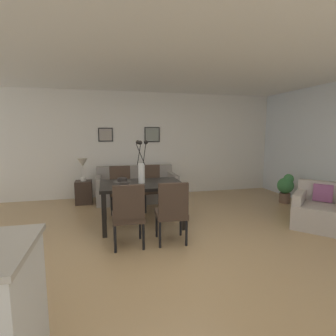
% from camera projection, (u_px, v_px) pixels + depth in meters
% --- Properties ---
extents(ground_plane, '(9.00, 9.00, 0.00)m').
position_uv_depth(ground_plane, '(170.00, 249.00, 3.57)').
color(ground_plane, tan).
extents(back_wall_panel, '(9.00, 0.10, 2.60)m').
position_uv_depth(back_wall_panel, '(139.00, 145.00, 6.52)').
color(back_wall_panel, white).
rests_on(back_wall_panel, ground).
extents(ceiling_panel, '(9.00, 7.20, 0.08)m').
position_uv_depth(ceiling_panel, '(163.00, 58.00, 3.59)').
color(ceiling_panel, white).
extents(dining_table, '(1.40, 0.95, 0.74)m').
position_uv_depth(dining_table, '(142.00, 188.00, 4.43)').
color(dining_table, black).
rests_on(dining_table, ground).
extents(dining_chair_near_left, '(0.44, 0.44, 0.92)m').
position_uv_depth(dining_chair_near_left, '(128.00, 213.00, 3.54)').
color(dining_chair_near_left, '#3D2D23').
rests_on(dining_chair_near_left, ground).
extents(dining_chair_near_right, '(0.44, 0.44, 0.92)m').
position_uv_depth(dining_chair_near_right, '(121.00, 187.00, 5.23)').
color(dining_chair_near_right, '#3D2D23').
rests_on(dining_chair_near_right, ground).
extents(dining_chair_far_left, '(0.47, 0.47, 0.92)m').
position_uv_depth(dining_chair_far_left, '(172.00, 209.00, 3.68)').
color(dining_chair_far_left, '#3D2D23').
rests_on(dining_chair_far_left, ground).
extents(dining_chair_far_right, '(0.47, 0.47, 0.92)m').
position_uv_depth(dining_chair_far_right, '(151.00, 185.00, 5.39)').
color(dining_chair_far_right, '#3D2D23').
rests_on(dining_chair_far_right, ground).
extents(centerpiece_vase, '(0.21, 0.23, 0.73)m').
position_uv_depth(centerpiece_vase, '(141.00, 167.00, 4.38)').
color(centerpiece_vase, white).
rests_on(centerpiece_vase, dining_table).
extents(placemat_near_left, '(0.32, 0.32, 0.01)m').
position_uv_depth(placemat_near_left, '(124.00, 186.00, 4.14)').
color(placemat_near_left, '#4C4742').
rests_on(placemat_near_left, dining_table).
extents(bowl_near_left, '(0.17, 0.17, 0.07)m').
position_uv_depth(bowl_near_left, '(124.00, 184.00, 4.13)').
color(bowl_near_left, '#2D2826').
rests_on(bowl_near_left, dining_table).
extents(placemat_near_right, '(0.32, 0.32, 0.01)m').
position_uv_depth(placemat_near_right, '(122.00, 181.00, 4.55)').
color(placemat_near_right, '#4C4742').
rests_on(placemat_near_right, dining_table).
extents(bowl_near_right, '(0.17, 0.17, 0.07)m').
position_uv_depth(bowl_near_right, '(122.00, 179.00, 4.55)').
color(bowl_near_right, '#2D2826').
rests_on(bowl_near_right, dining_table).
extents(sofa, '(1.85, 0.84, 0.80)m').
position_uv_depth(sofa, '(137.00, 189.00, 6.10)').
color(sofa, gray).
rests_on(sofa, ground).
extents(side_table, '(0.36, 0.36, 0.52)m').
position_uv_depth(side_table, '(84.00, 192.00, 5.82)').
color(side_table, '#33261E').
rests_on(side_table, ground).
extents(table_lamp, '(0.22, 0.22, 0.51)m').
position_uv_depth(table_lamp, '(83.00, 165.00, 5.73)').
color(table_lamp, beige).
rests_on(table_lamp, side_table).
extents(armchair, '(1.13, 1.13, 0.75)m').
position_uv_depth(armchair, '(321.00, 211.00, 4.37)').
color(armchair, '#ADA399').
rests_on(armchair, ground).
extents(framed_picture_left, '(0.35, 0.03, 0.33)m').
position_uv_depth(framed_picture_left, '(106.00, 135.00, 6.23)').
color(framed_picture_left, black).
extents(framed_picture_center, '(0.39, 0.03, 0.38)m').
position_uv_depth(framed_picture_center, '(152.00, 135.00, 6.50)').
color(framed_picture_center, black).
extents(potted_plant, '(0.36, 0.36, 0.67)m').
position_uv_depth(potted_plant, '(286.00, 187.00, 5.87)').
color(potted_plant, brown).
rests_on(potted_plant, ground).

